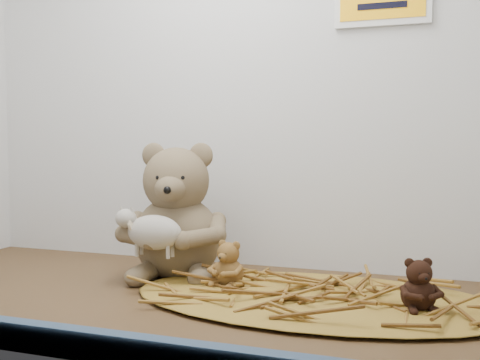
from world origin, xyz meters
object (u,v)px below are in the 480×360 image
at_px(mini_teddy_brown, 418,282).
at_px(mini_teddy_tan, 229,261).
at_px(toy_lamb, 154,232).
at_px(main_teddy, 177,210).

bearing_deg(mini_teddy_brown, mini_teddy_tan, 145.57).
height_order(toy_lamb, mini_teddy_tan, toy_lamb).
bearing_deg(mini_teddy_brown, toy_lamb, 150.20).
xyz_separation_m(mini_teddy_tan, mini_teddy_brown, (0.32, -0.04, -0.00)).
relative_size(toy_lamb, mini_teddy_brown, 1.72).
distance_m(mini_teddy_tan, mini_teddy_brown, 0.33).
height_order(main_teddy, mini_teddy_tan, main_teddy).
relative_size(main_teddy, mini_teddy_brown, 3.29).
xyz_separation_m(toy_lamb, mini_teddy_tan, (0.14, 0.02, -0.05)).
xyz_separation_m(main_teddy, mini_teddy_tan, (0.14, -0.07, -0.08)).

